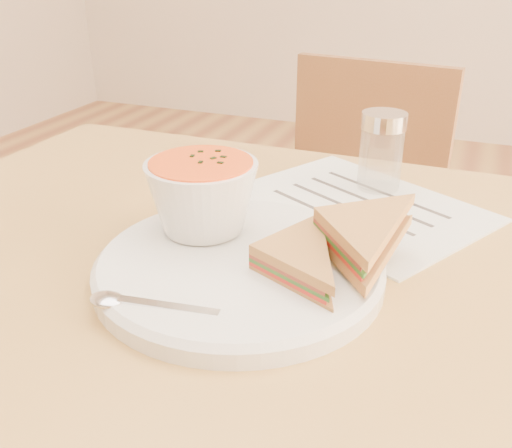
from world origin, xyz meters
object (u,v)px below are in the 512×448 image
at_px(soup_bowl, 203,200).
at_px(condiment_shaker, 381,152).
at_px(plate, 239,269).
at_px(chair_far, 335,259).

distance_m(soup_bowl, condiment_shaker, 0.27).
relative_size(plate, condiment_shaker, 2.72).
relative_size(plate, soup_bowl, 2.43).
bearing_deg(plate, chair_far, 94.41).
height_order(soup_bowl, condiment_shaker, condiment_shaker).
height_order(plate, soup_bowl, soup_bowl).
bearing_deg(chair_far, plate, 102.46).
distance_m(plate, condiment_shaker, 0.29).
xyz_separation_m(chair_far, plate, (0.05, -0.65, 0.35)).
bearing_deg(plate, soup_bowl, 145.21).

